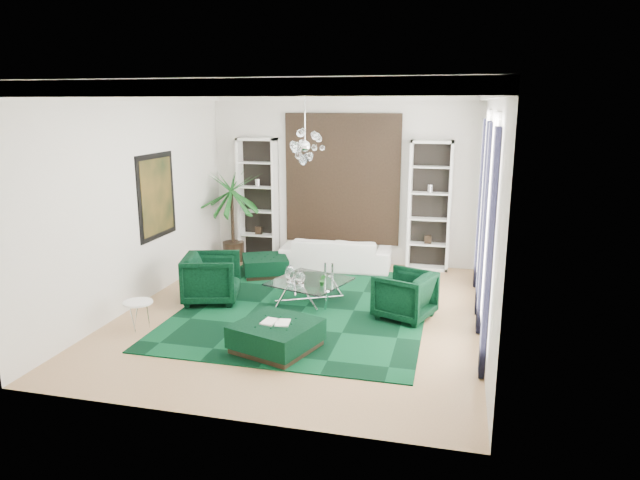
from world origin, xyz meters
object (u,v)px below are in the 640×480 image
(armchair_left, at_px, (212,278))
(coffee_table, at_px, (309,292))
(ottoman_side, at_px, (265,266))
(side_table, at_px, (139,316))
(sofa, at_px, (336,253))
(ottoman_front, at_px, (276,336))
(palm, at_px, (232,204))
(armchair_right, at_px, (405,295))

(armchair_left, xyz_separation_m, coffee_table, (1.75, 0.35, -0.23))
(ottoman_side, distance_m, side_table, 3.45)
(sofa, bearing_deg, side_table, 57.61)
(coffee_table, height_order, side_table, side_table)
(armchair_left, height_order, coffee_table, armchair_left)
(armchair_left, bearing_deg, ottoman_front, -149.30)
(side_table, bearing_deg, coffee_table, 38.21)
(sofa, height_order, palm, palm)
(sofa, bearing_deg, armchair_left, 53.70)
(armchair_right, height_order, palm, palm)
(palm, bearing_deg, armchair_left, -75.72)
(armchair_left, height_order, ottoman_side, armchair_left)
(armchair_left, xyz_separation_m, side_table, (-0.60, -1.50, -0.22))
(palm, bearing_deg, ottoman_side, -40.82)
(armchair_right, height_order, ottoman_side, armchair_right)
(ottoman_side, bearing_deg, sofa, 32.20)
(armchair_left, xyz_separation_m, ottoman_front, (1.80, -1.75, -0.23))
(ottoman_front, bearing_deg, ottoman_side, 111.52)
(ottoman_front, bearing_deg, armchair_right, 45.83)
(ottoman_side, relative_size, ottoman_front, 0.85)
(armchair_left, bearing_deg, side_table, 143.09)
(armchair_left, bearing_deg, palm, -0.82)
(armchair_left, height_order, palm, palm)
(armchair_right, bearing_deg, armchair_left, -69.61)
(armchair_right, relative_size, ottoman_side, 0.98)
(sofa, relative_size, palm, 0.89)
(coffee_table, relative_size, ottoman_front, 1.15)
(sofa, xyz_separation_m, ottoman_front, (0.05, -4.40, -0.13))
(armchair_left, height_order, ottoman_front, armchair_left)
(sofa, distance_m, ottoman_front, 4.40)
(armchair_right, height_order, ottoman_front, armchair_right)
(armchair_left, xyz_separation_m, palm, (-0.70, 2.75, 0.88))
(ottoman_side, xyz_separation_m, ottoman_front, (1.40, -3.55, 0.01))
(armchair_right, distance_m, ottoman_front, 2.45)
(palm, bearing_deg, ottoman_front, -60.95)
(armchair_right, bearing_deg, coffee_table, -80.92)
(ottoman_front, distance_m, side_table, 2.41)
(coffee_table, xyz_separation_m, ottoman_side, (-1.35, 1.45, -0.01))
(armchair_left, height_order, armchair_right, armchair_left)
(coffee_table, bearing_deg, armchair_left, -168.69)
(armchair_right, relative_size, palm, 0.33)
(armchair_right, distance_m, side_table, 4.37)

